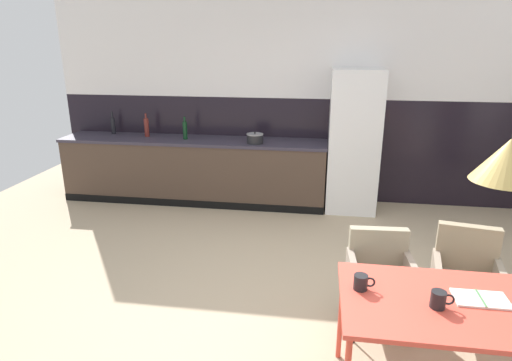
# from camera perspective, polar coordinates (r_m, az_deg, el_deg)

# --- Properties ---
(ground_plane) EXTENTS (8.96, 8.96, 0.00)m
(ground_plane) POSITION_cam_1_polar(r_m,az_deg,el_deg) (3.67, 2.94, -18.44)
(ground_plane) COLOR tan
(back_wall_splashback_dark) EXTENTS (6.89, 0.12, 1.43)m
(back_wall_splashback_dark) POSITION_cam_1_polar(r_m,az_deg,el_deg) (6.16, 5.90, 4.18)
(back_wall_splashback_dark) COLOR black
(back_wall_splashback_dark) RESTS_ON ground
(back_wall_panel_upper) EXTENTS (6.89, 0.12, 1.43)m
(back_wall_panel_upper) POSITION_cam_1_polar(r_m,az_deg,el_deg) (5.98, 6.36, 17.62)
(back_wall_panel_upper) COLOR white
(back_wall_panel_upper) RESTS_ON back_wall_splashback_dark
(kitchen_counter) EXTENTS (3.68, 0.63, 0.89)m
(kitchen_counter) POSITION_cam_1_polar(r_m,az_deg,el_deg) (6.13, -8.21, 1.39)
(kitchen_counter) COLOR #47362B
(kitchen_counter) RESTS_ON ground
(refrigerator_column) EXTENTS (0.65, 0.60, 1.85)m
(refrigerator_column) POSITION_cam_1_polar(r_m,az_deg,el_deg) (5.77, 12.78, 5.04)
(refrigerator_column) COLOR silver
(refrigerator_column) RESTS_ON ground
(dining_table) EXTENTS (1.56, 0.78, 0.75)m
(dining_table) POSITION_cam_1_polar(r_m,az_deg,el_deg) (2.88, 27.30, -15.23)
(dining_table) COLOR #D84737
(dining_table) RESTS_ON ground
(armchair_far_side) EXTENTS (0.56, 0.55, 0.81)m
(armchair_far_side) POSITION_cam_1_polar(r_m,az_deg,el_deg) (3.76, 26.11, -10.30)
(armchair_far_side) COLOR gray
(armchair_far_side) RESTS_ON ground
(armchair_head_of_table) EXTENTS (0.51, 0.50, 0.77)m
(armchair_head_of_table) POSITION_cam_1_polar(r_m,az_deg,el_deg) (3.55, 16.04, -10.83)
(armchair_head_of_table) COLOR gray
(armchair_head_of_table) RESTS_ON ground
(open_book) EXTENTS (0.30, 0.18, 0.02)m
(open_book) POSITION_cam_1_polar(r_m,az_deg,el_deg) (2.91, 27.62, -13.74)
(open_book) COLOR white
(open_book) RESTS_ON dining_table
(mug_dark_espresso) EXTENTS (0.13, 0.09, 0.10)m
(mug_dark_espresso) POSITION_cam_1_polar(r_m,az_deg,el_deg) (2.71, 23.05, -14.29)
(mug_dark_espresso) COLOR black
(mug_dark_espresso) RESTS_ON dining_table
(mug_tall_blue) EXTENTS (0.13, 0.09, 0.09)m
(mug_tall_blue) POSITION_cam_1_polar(r_m,az_deg,el_deg) (2.75, 13.76, -12.94)
(mug_tall_blue) COLOR black
(mug_tall_blue) RESTS_ON dining_table
(cooking_pot) EXTENTS (0.22, 0.22, 0.15)m
(cooking_pot) POSITION_cam_1_polar(r_m,az_deg,el_deg) (5.69, -0.14, 5.59)
(cooking_pot) COLOR black
(cooking_pot) RESTS_ON kitchen_counter
(bottle_vinegar_dark) EXTENTS (0.06, 0.06, 0.31)m
(bottle_vinegar_dark) POSITION_cam_1_polar(r_m,az_deg,el_deg) (6.00, -9.38, 6.64)
(bottle_vinegar_dark) COLOR #0F3319
(bottle_vinegar_dark) RESTS_ON kitchen_counter
(bottle_spice_small) EXTENTS (0.06, 0.06, 0.32)m
(bottle_spice_small) POSITION_cam_1_polar(r_m,az_deg,el_deg) (6.60, -18.38, 6.97)
(bottle_spice_small) COLOR black
(bottle_spice_small) RESTS_ON kitchen_counter
(bottle_wine_green) EXTENTS (0.07, 0.07, 0.32)m
(bottle_wine_green) POSITION_cam_1_polar(r_m,az_deg,el_deg) (6.29, -14.29, 6.89)
(bottle_wine_green) COLOR maroon
(bottle_wine_green) RESTS_ON kitchen_counter
(pendant_lamp_over_table_near) EXTENTS (0.34, 0.34, 1.32)m
(pendant_lamp_over_table_near) POSITION_cam_1_polar(r_m,az_deg,el_deg) (2.52, 30.37, 2.38)
(pendant_lamp_over_table_near) COLOR black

